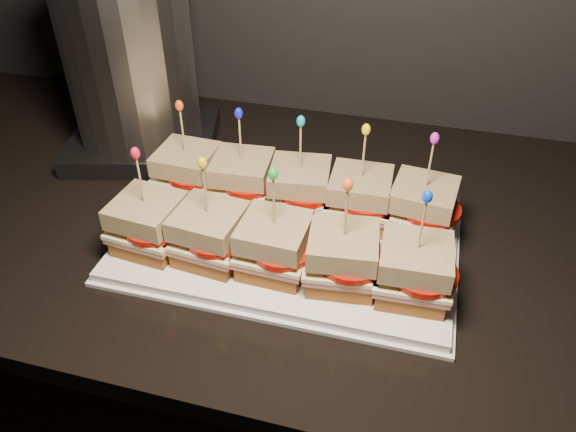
# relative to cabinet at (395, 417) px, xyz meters

# --- Properties ---
(cabinet) EXTENTS (2.54, 0.68, 0.88)m
(cabinet) POSITION_rel_cabinet_xyz_m (0.00, 0.00, 0.00)
(cabinet) COLOR black
(cabinet) RESTS_ON ground
(granite_slab) EXTENTS (2.58, 0.72, 0.03)m
(granite_slab) POSITION_rel_cabinet_xyz_m (0.00, 0.00, 0.46)
(granite_slab) COLOR black
(granite_slab) RESTS_ON cabinet
(platter) EXTENTS (0.47, 0.29, 0.02)m
(platter) POSITION_rel_cabinet_xyz_m (-0.20, -0.08, 0.48)
(platter) COLOR white
(platter) RESTS_ON granite_slab
(platter_rim) EXTENTS (0.48, 0.30, 0.01)m
(platter_rim) POSITION_rel_cabinet_xyz_m (-0.20, -0.08, 0.48)
(platter_rim) COLOR white
(platter_rim) RESTS_ON granite_slab
(sandwich_0_bread_bot) EXTENTS (0.09, 0.09, 0.02)m
(sandwich_0_bread_bot) POSITION_rel_cabinet_xyz_m (-0.38, -0.01, 0.50)
(sandwich_0_bread_bot) COLOR brown
(sandwich_0_bread_bot) RESTS_ON platter
(sandwich_0_ham) EXTENTS (0.10, 0.09, 0.01)m
(sandwich_0_ham) POSITION_rel_cabinet_xyz_m (-0.38, -0.01, 0.52)
(sandwich_0_ham) COLOR #BB5A54
(sandwich_0_ham) RESTS_ON sandwich_0_bread_bot
(sandwich_0_cheese) EXTENTS (0.10, 0.09, 0.01)m
(sandwich_0_cheese) POSITION_rel_cabinet_xyz_m (-0.38, -0.01, 0.53)
(sandwich_0_cheese) COLOR #F4E9A9
(sandwich_0_cheese) RESTS_ON sandwich_0_ham
(sandwich_0_tomato) EXTENTS (0.08, 0.08, 0.01)m
(sandwich_0_tomato) POSITION_rel_cabinet_xyz_m (-0.37, -0.02, 0.53)
(sandwich_0_tomato) COLOR #AC1207
(sandwich_0_tomato) RESTS_ON sandwich_0_cheese
(sandwich_0_bread_top) EXTENTS (0.09, 0.09, 0.03)m
(sandwich_0_bread_top) POSITION_rel_cabinet_xyz_m (-0.38, -0.01, 0.55)
(sandwich_0_bread_top) COLOR #54310F
(sandwich_0_bread_top) RESTS_ON sandwich_0_tomato
(sandwich_0_pick) EXTENTS (0.00, 0.00, 0.09)m
(sandwich_0_pick) POSITION_rel_cabinet_xyz_m (-0.38, -0.01, 0.60)
(sandwich_0_pick) COLOR tan
(sandwich_0_pick) RESTS_ON sandwich_0_bread_top
(sandwich_0_frill) EXTENTS (0.01, 0.01, 0.02)m
(sandwich_0_frill) POSITION_rel_cabinet_xyz_m (-0.38, -0.01, 0.64)
(sandwich_0_frill) COLOR #F34E11
(sandwich_0_frill) RESTS_ON sandwich_0_pick
(sandwich_1_bread_bot) EXTENTS (0.09, 0.09, 0.02)m
(sandwich_1_bread_bot) POSITION_rel_cabinet_xyz_m (-0.29, -0.01, 0.50)
(sandwich_1_bread_bot) COLOR brown
(sandwich_1_bread_bot) RESTS_ON platter
(sandwich_1_ham) EXTENTS (0.10, 0.10, 0.01)m
(sandwich_1_ham) POSITION_rel_cabinet_xyz_m (-0.29, -0.01, 0.52)
(sandwich_1_ham) COLOR #BB5A54
(sandwich_1_ham) RESTS_ON sandwich_1_bread_bot
(sandwich_1_cheese) EXTENTS (0.10, 0.10, 0.01)m
(sandwich_1_cheese) POSITION_rel_cabinet_xyz_m (-0.29, -0.01, 0.53)
(sandwich_1_cheese) COLOR #F4E9A9
(sandwich_1_cheese) RESTS_ON sandwich_1_ham
(sandwich_1_tomato) EXTENTS (0.08, 0.08, 0.01)m
(sandwich_1_tomato) POSITION_rel_cabinet_xyz_m (-0.28, -0.02, 0.53)
(sandwich_1_tomato) COLOR #AC1207
(sandwich_1_tomato) RESTS_ON sandwich_1_cheese
(sandwich_1_bread_top) EXTENTS (0.09, 0.09, 0.03)m
(sandwich_1_bread_top) POSITION_rel_cabinet_xyz_m (-0.29, -0.01, 0.55)
(sandwich_1_bread_top) COLOR #54310F
(sandwich_1_bread_top) RESTS_ON sandwich_1_tomato
(sandwich_1_pick) EXTENTS (0.00, 0.00, 0.09)m
(sandwich_1_pick) POSITION_rel_cabinet_xyz_m (-0.29, -0.01, 0.60)
(sandwich_1_pick) COLOR tan
(sandwich_1_pick) RESTS_ON sandwich_1_bread_top
(sandwich_1_frill) EXTENTS (0.01, 0.01, 0.02)m
(sandwich_1_frill) POSITION_rel_cabinet_xyz_m (-0.29, -0.01, 0.64)
(sandwich_1_frill) COLOR #1017DF
(sandwich_1_frill) RESTS_ON sandwich_1_pick
(sandwich_2_bread_bot) EXTENTS (0.09, 0.09, 0.02)m
(sandwich_2_bread_bot) POSITION_rel_cabinet_xyz_m (-0.20, -0.01, 0.50)
(sandwich_2_bread_bot) COLOR brown
(sandwich_2_bread_bot) RESTS_ON platter
(sandwich_2_ham) EXTENTS (0.10, 0.10, 0.01)m
(sandwich_2_ham) POSITION_rel_cabinet_xyz_m (-0.20, -0.01, 0.52)
(sandwich_2_ham) COLOR #BB5A54
(sandwich_2_ham) RESTS_ON sandwich_2_bread_bot
(sandwich_2_cheese) EXTENTS (0.10, 0.10, 0.01)m
(sandwich_2_cheese) POSITION_rel_cabinet_xyz_m (-0.20, -0.01, 0.53)
(sandwich_2_cheese) COLOR #F4E9A9
(sandwich_2_cheese) RESTS_ON sandwich_2_ham
(sandwich_2_tomato) EXTENTS (0.08, 0.08, 0.01)m
(sandwich_2_tomato) POSITION_rel_cabinet_xyz_m (-0.19, -0.02, 0.53)
(sandwich_2_tomato) COLOR #AC1207
(sandwich_2_tomato) RESTS_ON sandwich_2_cheese
(sandwich_2_bread_top) EXTENTS (0.10, 0.10, 0.03)m
(sandwich_2_bread_top) POSITION_rel_cabinet_xyz_m (-0.20, -0.01, 0.55)
(sandwich_2_bread_top) COLOR #54310F
(sandwich_2_bread_top) RESTS_ON sandwich_2_tomato
(sandwich_2_pick) EXTENTS (0.00, 0.00, 0.09)m
(sandwich_2_pick) POSITION_rel_cabinet_xyz_m (-0.20, -0.01, 0.60)
(sandwich_2_pick) COLOR tan
(sandwich_2_pick) RESTS_ON sandwich_2_bread_top
(sandwich_2_frill) EXTENTS (0.01, 0.01, 0.02)m
(sandwich_2_frill) POSITION_rel_cabinet_xyz_m (-0.20, -0.01, 0.64)
(sandwich_2_frill) COLOR #129BB8
(sandwich_2_frill) RESTS_ON sandwich_2_pick
(sandwich_3_bread_bot) EXTENTS (0.09, 0.09, 0.02)m
(sandwich_3_bread_bot) POSITION_rel_cabinet_xyz_m (-0.11, -0.01, 0.50)
(sandwich_3_bread_bot) COLOR brown
(sandwich_3_bread_bot) RESTS_ON platter
(sandwich_3_ham) EXTENTS (0.09, 0.09, 0.01)m
(sandwich_3_ham) POSITION_rel_cabinet_xyz_m (-0.11, -0.01, 0.52)
(sandwich_3_ham) COLOR #BB5A54
(sandwich_3_ham) RESTS_ON sandwich_3_bread_bot
(sandwich_3_cheese) EXTENTS (0.10, 0.09, 0.01)m
(sandwich_3_cheese) POSITION_rel_cabinet_xyz_m (-0.11, -0.01, 0.53)
(sandwich_3_cheese) COLOR #F4E9A9
(sandwich_3_cheese) RESTS_ON sandwich_3_ham
(sandwich_3_tomato) EXTENTS (0.08, 0.08, 0.01)m
(sandwich_3_tomato) POSITION_rel_cabinet_xyz_m (-0.10, -0.02, 0.53)
(sandwich_3_tomato) COLOR #AC1207
(sandwich_3_tomato) RESTS_ON sandwich_3_cheese
(sandwich_3_bread_top) EXTENTS (0.09, 0.09, 0.03)m
(sandwich_3_bread_top) POSITION_rel_cabinet_xyz_m (-0.11, -0.01, 0.55)
(sandwich_3_bread_top) COLOR #54310F
(sandwich_3_bread_top) RESTS_ON sandwich_3_tomato
(sandwich_3_pick) EXTENTS (0.00, 0.00, 0.09)m
(sandwich_3_pick) POSITION_rel_cabinet_xyz_m (-0.11, -0.01, 0.60)
(sandwich_3_pick) COLOR tan
(sandwich_3_pick) RESTS_ON sandwich_3_bread_top
(sandwich_3_frill) EXTENTS (0.01, 0.01, 0.02)m
(sandwich_3_frill) POSITION_rel_cabinet_xyz_m (-0.11, -0.01, 0.64)
(sandwich_3_frill) COLOR yellow
(sandwich_3_frill) RESTS_ON sandwich_3_pick
(sandwich_4_bread_bot) EXTENTS (0.09, 0.09, 0.02)m
(sandwich_4_bread_bot) POSITION_rel_cabinet_xyz_m (-0.02, -0.01, 0.50)
(sandwich_4_bread_bot) COLOR brown
(sandwich_4_bread_bot) RESTS_ON platter
(sandwich_4_ham) EXTENTS (0.10, 0.10, 0.01)m
(sandwich_4_ham) POSITION_rel_cabinet_xyz_m (-0.02, -0.01, 0.52)
(sandwich_4_ham) COLOR #BB5A54
(sandwich_4_ham) RESTS_ON sandwich_4_bread_bot
(sandwich_4_cheese) EXTENTS (0.10, 0.10, 0.01)m
(sandwich_4_cheese) POSITION_rel_cabinet_xyz_m (-0.02, -0.01, 0.53)
(sandwich_4_cheese) COLOR #F4E9A9
(sandwich_4_cheese) RESTS_ON sandwich_4_ham
(sandwich_4_tomato) EXTENTS (0.08, 0.08, 0.01)m
(sandwich_4_tomato) POSITION_rel_cabinet_xyz_m (-0.01, -0.02, 0.53)
(sandwich_4_tomato) COLOR #AC1207
(sandwich_4_tomato) RESTS_ON sandwich_4_cheese
(sandwich_4_bread_top) EXTENTS (0.09, 0.09, 0.03)m
(sandwich_4_bread_top) POSITION_rel_cabinet_xyz_m (-0.02, -0.01, 0.55)
(sandwich_4_bread_top) COLOR #54310F
(sandwich_4_bread_top) RESTS_ON sandwich_4_tomato
(sandwich_4_pick) EXTENTS (0.00, 0.00, 0.09)m
(sandwich_4_pick) POSITION_rel_cabinet_xyz_m (-0.02, -0.01, 0.60)
(sandwich_4_pick) COLOR tan
(sandwich_4_pick) RESTS_ON sandwich_4_bread_top
(sandwich_4_frill) EXTENTS (0.01, 0.01, 0.02)m
(sandwich_4_frill) POSITION_rel_cabinet_xyz_m (-0.02, -0.01, 0.64)
(sandwich_4_frill) COLOR #CB1DBB
(sandwich_4_frill) RESTS_ON sandwich_4_pick
(sandwich_5_bread_bot) EXTENTS (0.09, 0.09, 0.02)m
(sandwich_5_bread_bot) POSITION_rel_cabinet_xyz_m (-0.38, -0.15, 0.50)
(sandwich_5_bread_bot) COLOR brown
(sandwich_5_bread_bot) RESTS_ON platter
(sandwich_5_ham) EXTENTS (0.10, 0.10, 0.01)m
(sandwich_5_ham) POSITION_rel_cabinet_xyz_m (-0.38, -0.15, 0.52)
(sandwich_5_ham) COLOR #BB5A54
(sandwich_5_ham) RESTS_ON sandwich_5_bread_bot
(sandwich_5_cheese) EXTENTS (0.10, 0.10, 0.01)m
(sandwich_5_cheese) POSITION_rel_cabinet_xyz_m (-0.38, -0.15, 0.53)
(sandwich_5_cheese) COLOR #F4E9A9
(sandwich_5_cheese) RESTS_ON sandwich_5_ham
(sandwich_5_tomato) EXTENTS (0.08, 0.08, 0.01)m
(sandwich_5_tomato) POSITION_rel_cabinet_xyz_m (-0.37, -0.15, 0.53)
(sandwich_5_tomato) COLOR #AC1207
(sandwich_5_tomato) RESTS_ON sandwich_5_cheese
(sandwich_5_bread_top) EXTENTS (0.09, 0.09, 0.03)m
(sandwich_5_bread_top) POSITION_rel_cabinet_xyz_m (-0.38, -0.15, 0.55)
(sandwich_5_bread_top) COLOR #54310F
(sandwich_5_bread_top) RESTS_ON sandwich_5_tomato
(sandwich_5_pick) EXTENTS (0.00, 0.00, 0.09)m
(sandwich_5_pick) POSITION_rel_cabinet_xyz_m (-0.38, -0.15, 0.60)
(sandwich_5_pick) COLOR tan
(sandwich_5_pick) RESTS_ON sandwich_5_bread_top
(sandwich_5_frill) EXTENTS (0.01, 0.01, 0.02)m
(sandwich_5_frill) POSITION_rel_cabinet_xyz_m (-0.38, -0.15, 0.64)
(sandwich_5_frill) COLOR red
(sandwich_5_frill) RESTS_ON sandwich_5_pick
(sandwich_6_bread_bot) EXTENTS (0.09, 0.09, 0.02)m
(sandwich_6_bread_bot) POSITION_rel_cabinet_xyz_m (-0.29, -0.15, 0.50)
(sandwich_6_bread_bot) COLOR brown
(sandwich_6_bread_bot) RESTS_ON platter
(sandwich_6_ham) EXTENTS (0.10, 0.10, 0.01)m
(sandwich_6_ham) POSITION_rel_cabinet_xyz_m (-0.29, -0.15, 0.52)
(sandwich_6_ham) COLOR #BB5A54
(sandwich_6_ham) RESTS_ON sandwich_6_bread_bot
(sandwich_6_cheese) EXTENTS (0.10, 0.10, 0.01)m
(sandwich_6_cheese) POSITION_rel_cabinet_xyz_m (-0.29, -0.15, 0.53)
(sandwich_6_cheese) COLOR #F4E9A9
(sandwich_6_cheese) RESTS_ON sandwich_6_ham
(sandwich_6_tomato) EXTENTS (0.08, 0.08, 0.01)m
(sandwich_6_tomato) POSITION_rel_cabinet_xyz_m (-0.28, -0.15, 0.53)
(sandwich_6_tomato) COLOR #AC1207
(sandwich_6_tomato) RESTS_ON sandwich_6_cheese
(sandwich_6_bread_top) EXTENTS (0.09, 0.09, 0.03)m
(sandwich_6_bread_top) POSITION_rel_cabinet_xyz_m (-0.29, -0.15, 0.55)
(sandwich_6_bread_top) COLOR #54310F
(sandwich_6_bread_top) RESTS_ON sandwich_6_tomato
(sandwich_6_pick) EXTENTS (0.00, 0.00, 0.09)m
(sandwich_6_pick) POSITION_rel_cabinet_xyz_m (-0.29, -0.15, 0.60)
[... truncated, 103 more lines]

